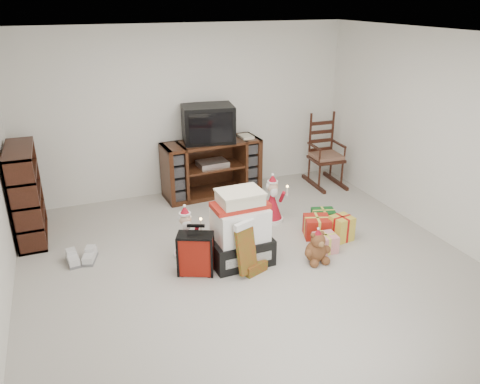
% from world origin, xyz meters
% --- Properties ---
extents(room, '(5.01, 5.01, 2.51)m').
position_xyz_m(room, '(0.00, 0.00, 1.25)').
color(room, '#B2ACA4').
rests_on(room, ground).
extents(tv_stand, '(1.51, 0.62, 0.84)m').
position_xyz_m(tv_stand, '(0.26, 2.21, 0.42)').
color(tv_stand, '#422113').
rests_on(tv_stand, floor).
extents(bookshelf, '(0.32, 0.97, 1.18)m').
position_xyz_m(bookshelf, '(-2.31, 1.69, 0.57)').
color(bookshelf, '#38170F').
rests_on(bookshelf, floor).
extents(rocking_chair, '(0.51, 0.81, 1.19)m').
position_xyz_m(rocking_chair, '(2.09, 1.98, 0.41)').
color(rocking_chair, '#38170F').
rests_on(rocking_chair, floor).
extents(gift_pile, '(0.70, 0.52, 0.86)m').
position_xyz_m(gift_pile, '(-0.07, 0.17, 0.38)').
color(gift_pile, black).
rests_on(gift_pile, floor).
extents(red_suitcase, '(0.42, 0.33, 0.56)m').
position_xyz_m(red_suitcase, '(-0.61, 0.11, 0.24)').
color(red_suitcase, maroon).
rests_on(red_suitcase, floor).
extents(stocking, '(0.33, 0.23, 0.65)m').
position_xyz_m(stocking, '(-0.11, -0.12, 0.32)').
color(stocking, '#0D7D19').
rests_on(stocking, floor).
extents(teddy_bear, '(0.25, 0.22, 0.38)m').
position_xyz_m(teddy_bear, '(0.75, -0.15, 0.17)').
color(teddy_bear, brown).
rests_on(teddy_bear, floor).
extents(santa_figurine, '(0.33, 0.31, 0.67)m').
position_xyz_m(santa_figurine, '(0.72, 1.01, 0.26)').
color(santa_figurine, maroon).
rests_on(santa_figurine, floor).
extents(mrs_claus_figurine, '(0.31, 0.30, 0.64)m').
position_xyz_m(mrs_claus_figurine, '(-0.61, 0.53, 0.25)').
color(mrs_claus_figurine, maroon).
rests_on(mrs_claus_figurine, floor).
extents(sneaker_pair, '(0.37, 0.32, 0.10)m').
position_xyz_m(sneaker_pair, '(-1.79, 0.82, 0.05)').
color(sneaker_pair, silver).
rests_on(sneaker_pair, floor).
extents(gift_cluster, '(0.59, 0.91, 0.27)m').
position_xyz_m(gift_cluster, '(1.17, 0.30, 0.14)').
color(gift_cluster, '#A91F13').
rests_on(gift_cluster, floor).
extents(crt_television, '(0.80, 0.63, 0.54)m').
position_xyz_m(crt_television, '(0.22, 2.22, 1.11)').
color(crt_television, black).
rests_on(crt_television, tv_stand).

